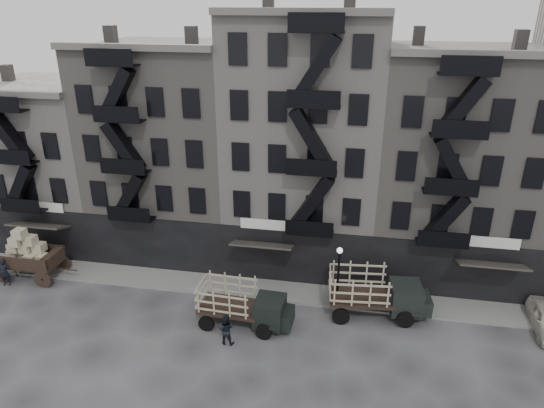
% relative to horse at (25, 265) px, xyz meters
% --- Properties ---
extents(ground, '(140.00, 140.00, 0.00)m').
position_rel_horse_xyz_m(ground, '(18.50, -2.60, -0.87)').
color(ground, '#38383A').
rests_on(ground, ground).
extents(sidewalk, '(55.00, 2.50, 0.15)m').
position_rel_horse_xyz_m(sidewalk, '(18.50, 1.15, -0.79)').
color(sidewalk, slate).
rests_on(sidewalk, ground).
extents(building_west, '(10.00, 11.35, 13.20)m').
position_rel_horse_xyz_m(building_west, '(-1.50, 7.23, 5.13)').
color(building_west, '#A49E97').
rests_on(building_west, ground).
extents(building_midwest, '(10.00, 11.35, 16.20)m').
position_rel_horse_xyz_m(building_midwest, '(8.50, 7.23, 6.63)').
color(building_midwest, slate).
rests_on(building_midwest, ground).
extents(building_center, '(10.00, 11.35, 18.20)m').
position_rel_horse_xyz_m(building_center, '(18.50, 7.22, 7.63)').
color(building_center, '#A49E97').
rests_on(building_center, ground).
extents(building_mideast, '(10.00, 11.35, 16.20)m').
position_rel_horse_xyz_m(building_mideast, '(28.50, 7.23, 6.63)').
color(building_mideast, slate).
rests_on(building_mideast, ground).
extents(lamp_post, '(0.36, 0.36, 4.28)m').
position_rel_horse_xyz_m(lamp_post, '(21.50, 0.00, 1.91)').
color(lamp_post, black).
rests_on(lamp_post, ground).
extents(horse, '(2.26, 1.68, 1.74)m').
position_rel_horse_xyz_m(horse, '(0.00, 0.00, 0.00)').
color(horse, silver).
rests_on(horse, ground).
extents(wagon, '(4.42, 2.42, 3.71)m').
position_rel_horse_xyz_m(wagon, '(0.38, -0.00, 1.25)').
color(wagon, black).
rests_on(wagon, ground).
extents(stake_truck_west, '(5.60, 2.52, 2.76)m').
position_rel_horse_xyz_m(stake_truck_west, '(16.15, -2.61, 0.71)').
color(stake_truck_west, black).
rests_on(stake_truck_west, ground).
extents(stake_truck_east, '(6.18, 2.97, 3.01)m').
position_rel_horse_xyz_m(stake_truck_east, '(23.82, -0.19, 0.85)').
color(stake_truck_east, black).
rests_on(stake_truck_east, ground).
extents(pedestrian_west, '(0.81, 0.66, 1.94)m').
position_rel_horse_xyz_m(pedestrian_west, '(-0.54, -1.34, 0.10)').
color(pedestrian_west, black).
rests_on(pedestrian_west, ground).
extents(pedestrian_mid, '(0.92, 0.73, 1.86)m').
position_rel_horse_xyz_m(pedestrian_mid, '(15.61, -4.44, 0.06)').
color(pedestrian_mid, black).
rests_on(pedestrian_mid, ground).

